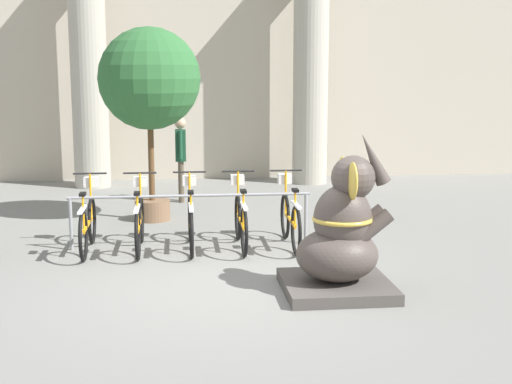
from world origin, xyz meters
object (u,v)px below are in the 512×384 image
(bicycle_0, at_px, (88,222))
(person_pedestrian, at_px, (181,152))
(bicycle_2, at_px, (191,220))
(elephant_statue, at_px, (342,238))
(bicycle_3, at_px, (241,219))
(bicycle_4, at_px, (290,218))
(bicycle_1, at_px, (140,222))
(potted_tree, at_px, (149,82))

(bicycle_0, relative_size, person_pedestrian, 1.04)
(bicycle_2, distance_m, elephant_statue, 2.78)
(elephant_statue, relative_size, person_pedestrian, 1.14)
(bicycle_3, distance_m, elephant_statue, 2.43)
(bicycle_0, relative_size, bicycle_4, 1.00)
(bicycle_0, xyz_separation_m, bicycle_2, (1.44, -0.01, 0.00))
(bicycle_4, relative_size, person_pedestrian, 1.04)
(bicycle_2, bearing_deg, bicycle_3, 0.48)
(bicycle_0, distance_m, bicycle_3, 2.15)
(bicycle_3, distance_m, bicycle_4, 0.72)
(bicycle_1, bearing_deg, person_pedestrian, 80.71)
(elephant_statue, bearing_deg, bicycle_0, 144.48)
(bicycle_1, relative_size, bicycle_3, 1.00)
(bicycle_1, distance_m, potted_tree, 2.82)
(bicycle_3, height_order, person_pedestrian, person_pedestrian)
(bicycle_2, distance_m, bicycle_4, 1.44)
(bicycle_1, bearing_deg, bicycle_4, 0.62)
(bicycle_3, xyz_separation_m, elephant_statue, (0.96, -2.22, 0.22))
(bicycle_1, relative_size, person_pedestrian, 1.04)
(potted_tree, bearing_deg, bicycle_0, -112.11)
(bicycle_2, distance_m, bicycle_3, 0.72)
(bicycle_1, distance_m, person_pedestrian, 3.83)
(bicycle_3, height_order, bicycle_4, same)
(bicycle_1, height_order, bicycle_4, same)
(bicycle_0, relative_size, bicycle_1, 1.00)
(bicycle_2, height_order, elephant_statue, elephant_statue)
(bicycle_0, height_order, bicycle_4, same)
(potted_tree, bearing_deg, person_pedestrian, 73.33)
(bicycle_4, bearing_deg, potted_tree, 135.04)
(bicycle_2, relative_size, elephant_statue, 0.91)
(bicycle_0, height_order, potted_tree, potted_tree)
(person_pedestrian, bearing_deg, bicycle_3, -77.50)
(bicycle_4, xyz_separation_m, person_pedestrian, (-1.54, 3.72, 0.56))
(person_pedestrian, bearing_deg, potted_tree, -106.67)
(bicycle_0, bearing_deg, bicycle_1, -2.10)
(bicycle_2, distance_m, person_pedestrian, 3.77)
(bicycle_0, bearing_deg, bicycle_3, -0.14)
(bicycle_1, bearing_deg, bicycle_0, 177.90)
(bicycle_4, relative_size, potted_tree, 0.53)
(bicycle_0, xyz_separation_m, bicycle_4, (2.87, -0.00, 0.00))
(bicycle_4, distance_m, person_pedestrian, 4.06)
(bicycle_0, bearing_deg, bicycle_2, -0.46)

